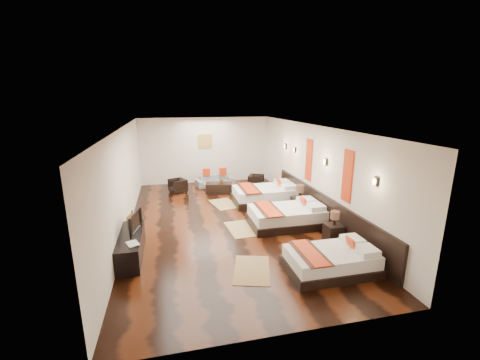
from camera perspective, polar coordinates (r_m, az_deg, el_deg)
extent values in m
cube|color=black|center=(9.40, -2.67, -7.58)|extent=(5.50, 9.50, 0.01)
cube|color=white|center=(8.74, -2.88, 9.69)|extent=(5.50, 9.50, 0.01)
cube|color=silver|center=(13.58, -6.37, 5.40)|extent=(5.50, 0.01, 2.80)
cube|color=silver|center=(8.92, -20.43, -0.26)|extent=(0.01, 9.50, 2.80)
cube|color=silver|center=(9.82, 13.23, 1.58)|extent=(0.01, 9.50, 2.80)
cube|color=black|center=(9.38, 14.81, -5.19)|extent=(0.08, 6.60, 0.90)
cube|color=black|center=(7.12, 16.17, -14.96)|extent=(1.87, 1.16, 0.20)
cube|color=white|center=(7.02, 16.30, -13.31)|extent=(1.78, 1.07, 0.27)
cube|color=red|center=(7.13, 19.63, -10.98)|extent=(0.14, 0.29, 0.29)
cube|color=#38190F|center=(6.74, 12.65, -12.90)|extent=(0.49, 1.18, 0.02)
cube|color=red|center=(6.73, 12.66, -12.80)|extent=(0.34, 1.18, 0.02)
cube|color=black|center=(9.19, 8.47, -7.50)|extent=(2.14, 1.32, 0.22)
cube|color=white|center=(9.10, 8.53, -5.95)|extent=(2.04, 1.22, 0.31)
cube|color=red|center=(9.20, 11.56, -4.05)|extent=(0.16, 0.33, 0.33)
cube|color=#38190F|center=(8.86, 5.19, -5.30)|extent=(0.56, 1.34, 0.02)
cube|color=red|center=(8.85, 5.19, -5.20)|extent=(0.39, 1.34, 0.02)
cube|color=black|center=(11.05, 4.53, -3.54)|extent=(2.21, 1.37, 0.23)
cube|color=white|center=(10.97, 4.56, -2.18)|extent=(2.10, 1.26, 0.32)
cube|color=red|center=(11.06, 7.19, -0.59)|extent=(0.16, 0.34, 0.34)
cube|color=#38190F|center=(10.77, 1.64, -1.53)|extent=(0.58, 1.39, 0.02)
cube|color=red|center=(10.76, 1.64, -1.45)|extent=(0.40, 1.39, 0.02)
cube|color=black|center=(8.41, 16.72, -9.28)|extent=(0.42, 0.42, 0.46)
cylinder|color=black|center=(8.28, 16.88, -7.23)|extent=(0.07, 0.07, 0.18)
cylinder|color=#3F2619|center=(8.23, 16.96, -6.16)|extent=(0.22, 0.22, 0.20)
cube|color=black|center=(10.18, 10.81, -4.51)|extent=(0.47, 0.47, 0.52)
cylinder|color=black|center=(10.07, 10.91, -2.56)|extent=(0.08, 0.08, 0.21)
cylinder|color=#3F2619|center=(10.01, 10.96, -1.55)|extent=(0.25, 0.25, 0.23)
cube|color=#9A7D4E|center=(6.94, 2.17, -16.08)|extent=(1.05, 1.36, 0.01)
cube|color=#9A7D4E|center=(8.88, 0.33, -8.90)|extent=(0.85, 1.26, 0.01)
cube|color=#9A7D4E|center=(10.90, -2.91, -4.37)|extent=(0.99, 1.33, 0.01)
cube|color=black|center=(7.74, -19.27, -11.27)|extent=(0.50, 1.80, 0.55)
imported|color=black|center=(7.70, -19.09, -7.27)|extent=(0.28, 0.81, 0.46)
imported|color=black|center=(7.10, -19.94, -11.15)|extent=(0.33, 0.37, 0.03)
imported|color=brown|center=(8.22, -19.04, -6.39)|extent=(0.39, 0.39, 0.33)
imported|color=gray|center=(13.11, -4.61, -0.10)|extent=(1.69, 0.96, 0.46)
imported|color=black|center=(12.37, -11.32, -1.04)|extent=(0.79, 0.78, 0.55)
imported|color=black|center=(12.83, 2.98, -0.21)|extent=(0.80, 0.79, 0.55)
cube|color=black|center=(12.12, -3.87, -1.47)|extent=(1.08, 0.68, 0.40)
imported|color=#305F1F|center=(12.04, -3.43, 0.04)|extent=(0.28, 0.26, 0.25)
cube|color=#D86014|center=(8.13, 19.06, 0.66)|extent=(0.04, 0.40, 1.30)
cube|color=#D86014|center=(10.01, 12.48, 3.63)|extent=(0.04, 0.40, 1.30)
cube|color=black|center=(7.20, 23.58, -0.25)|extent=(0.06, 0.12, 0.18)
cube|color=#FFD18C|center=(7.18, 23.39, -0.26)|extent=(0.02, 0.10, 0.14)
cube|color=black|center=(9.01, 15.38, 3.23)|extent=(0.06, 0.12, 0.18)
cube|color=#FFD18C|center=(9.00, 15.21, 3.22)|extent=(0.02, 0.10, 0.14)
cube|color=black|center=(10.97, 9.99, 5.48)|extent=(0.06, 0.12, 0.18)
cube|color=#FFD18C|center=(10.95, 9.84, 5.47)|extent=(0.02, 0.10, 0.14)
cube|color=black|center=(11.79, 8.29, 6.17)|extent=(0.06, 0.12, 0.18)
cube|color=#FFD18C|center=(11.78, 8.16, 6.17)|extent=(0.02, 0.10, 0.14)
cube|color=#AD873F|center=(13.50, -6.41, 7.07)|extent=(0.60, 0.04, 0.60)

